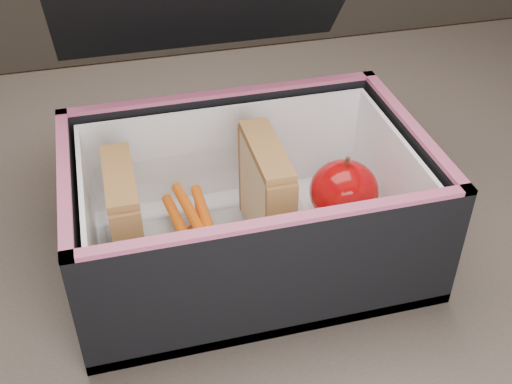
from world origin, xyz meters
TOP-DOWN VIEW (x-y plane):
  - kitchen_table at (0.00, 0.00)m, footprint 1.20×0.80m
  - lunch_bag at (0.01, -0.04)m, footprint 0.31×0.33m
  - plastic_tub at (-0.03, -0.04)m, footprint 0.17×0.12m
  - sandwich_left at (-0.09, -0.04)m, footprint 0.02×0.09m
  - sandwich_right at (0.03, -0.04)m, footprint 0.03×0.09m
  - carrot_sticks at (-0.03, -0.04)m, footprint 0.04×0.13m
  - paper_napkin at (0.11, -0.04)m, footprint 0.08×0.09m
  - red_apple at (0.11, -0.04)m, footprint 0.08×0.08m

SIDE VIEW (x-z plane):
  - kitchen_table at x=0.00m, z-range 0.28..1.03m
  - paper_napkin at x=0.11m, z-range 0.76..0.77m
  - carrot_sticks at x=-0.03m, z-range 0.77..0.80m
  - plastic_tub at x=-0.03m, z-range 0.76..0.83m
  - red_apple at x=0.11m, z-range 0.77..0.84m
  - sandwich_left at x=-0.09m, z-range 0.77..0.87m
  - lunch_bag at x=0.01m, z-range 0.68..0.95m
  - sandwich_right at x=0.03m, z-range 0.77..0.87m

